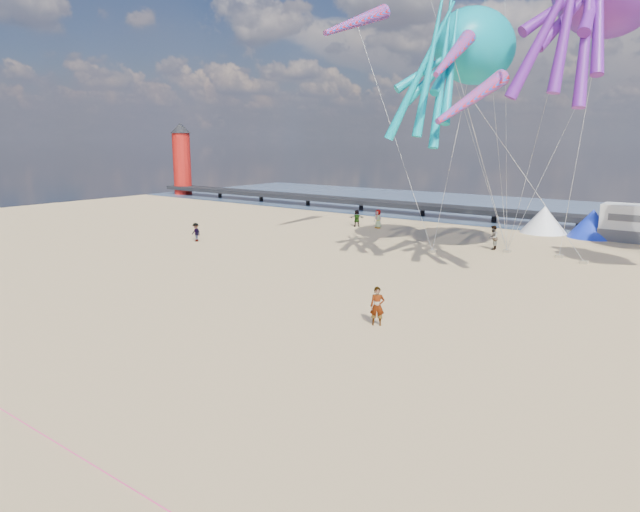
# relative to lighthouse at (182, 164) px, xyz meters

# --- Properties ---
(ground) EXTENTS (120.00, 120.00, 0.00)m
(ground) POSITION_rel_lighthouse_xyz_m (56.00, -44.00, -4.50)
(ground) COLOR tan
(ground) RESTS_ON ground
(water) EXTENTS (120.00, 120.00, 0.00)m
(water) POSITION_rel_lighthouse_xyz_m (56.00, 11.00, -4.48)
(water) COLOR #3E5677
(water) RESTS_ON ground
(pier) EXTENTS (60.00, 3.00, 0.50)m
(pier) POSITION_rel_lighthouse_xyz_m (28.00, 0.00, -3.50)
(pier) COLOR black
(pier) RESTS_ON ground
(lighthouse) EXTENTS (2.60, 2.60, 9.00)m
(lighthouse) POSITION_rel_lighthouse_xyz_m (0.00, 0.00, 0.00)
(lighthouse) COLOR #A5140F
(lighthouse) RESTS_ON ground
(tent_white) EXTENTS (4.00, 4.00, 2.40)m
(tent_white) POSITION_rel_lighthouse_xyz_m (54.00, -4.00, -3.30)
(tent_white) COLOR white
(tent_white) RESTS_ON ground
(tent_blue) EXTENTS (4.00, 4.00, 2.40)m
(tent_blue) POSITION_rel_lighthouse_xyz_m (58.00, -4.00, -3.30)
(tent_blue) COLOR #1933CC
(tent_blue) RESTS_ON ground
(rope_line) EXTENTS (34.00, 0.03, 0.03)m
(rope_line) POSITION_rel_lighthouse_xyz_m (56.00, -49.00, -4.48)
(rope_line) COLOR #F2338C
(rope_line) RESTS_ON ground
(standing_person) EXTENTS (0.77, 0.69, 1.78)m
(standing_person) POSITION_rel_lighthouse_xyz_m (55.70, -34.91, -3.61)
(standing_person) COLOR tan
(standing_person) RESTS_ON ground
(beachgoer_0) EXTENTS (0.72, 0.55, 1.76)m
(beachgoer_0) POSITION_rel_lighthouse_xyz_m (40.86, -10.66, -3.62)
(beachgoer_0) COLOR #7F6659
(beachgoer_0) RESTS_ON ground
(beachgoer_1) EXTENTS (0.76, 1.00, 1.84)m
(beachgoer_1) POSITION_rel_lighthouse_xyz_m (53.30, -14.39, -3.58)
(beachgoer_1) COLOR #7F6659
(beachgoer_1) RESTS_ON ground
(beachgoer_2) EXTENTS (0.79, 0.64, 1.53)m
(beachgoer_2) POSITION_rel_lighthouse_xyz_m (32.71, -25.66, -3.73)
(beachgoer_2) COLOR #7F6659
(beachgoer_2) RESTS_ON ground
(beachgoer_4) EXTENTS (0.96, 0.92, 1.60)m
(beachgoer_4) POSITION_rel_lighthouse_xyz_m (38.68, -10.97, -3.70)
(beachgoer_4) COLOR #7F6659
(beachgoer_4) RESTS_ON ground
(sandbag_a) EXTENTS (0.50, 0.35, 0.22)m
(sandbag_a) POSITION_rel_lighthouse_xyz_m (50.19, -18.19, -4.39)
(sandbag_a) COLOR gray
(sandbag_a) RESTS_ON ground
(sandbag_b) EXTENTS (0.50, 0.35, 0.22)m
(sandbag_b) POSITION_rel_lighthouse_xyz_m (58.16, -14.43, -4.39)
(sandbag_b) COLOR gray
(sandbag_b) RESTS_ON ground
(sandbag_d) EXTENTS (0.50, 0.35, 0.22)m
(sandbag_d) POSITION_rel_lighthouse_xyz_m (60.04, -15.54, -4.39)
(sandbag_d) COLOR gray
(sandbag_d) RESTS_ON ground
(sandbag_e) EXTENTS (0.50, 0.35, 0.22)m
(sandbag_e) POSITION_rel_lighthouse_xyz_m (54.59, -14.88, -4.39)
(sandbag_e) COLOR gray
(sandbag_e) RESTS_ON ground
(kite_octopus_teal) EXTENTS (7.36, 10.82, 11.38)m
(kite_octopus_teal) POSITION_rel_lighthouse_xyz_m (52.82, -18.57, 9.68)
(kite_octopus_teal) COLOR #0697A6
(windsock_left) EXTENTS (2.13, 6.82, 6.73)m
(windsock_left) POSITION_rel_lighthouse_xyz_m (44.08, -19.53, 12.04)
(windsock_left) COLOR red
(windsock_mid) EXTENTS (2.52, 6.48, 6.43)m
(windsock_mid) POSITION_rel_lighthouse_xyz_m (54.88, -23.60, 6.03)
(windsock_mid) COLOR red
(windsock_right) EXTENTS (1.29, 5.54, 5.49)m
(windsock_right) POSITION_rel_lighthouse_xyz_m (54.04, -24.54, 8.40)
(windsock_right) COLOR red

